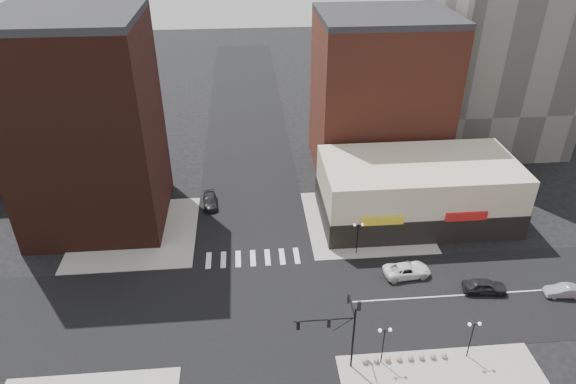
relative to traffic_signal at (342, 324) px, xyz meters
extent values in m
plane|color=black|center=(-7.24, 7.83, -4.96)|extent=(240.00, 240.00, 0.00)
cube|color=black|center=(-7.24, 7.83, -4.95)|extent=(200.00, 14.00, 0.02)
cube|color=black|center=(-7.24, 7.83, -4.95)|extent=(14.00, 200.00, 0.02)
cube|color=gray|center=(-21.74, 22.33, -4.90)|extent=(15.00, 15.00, 0.12)
cube|color=gray|center=(7.26, 22.33, -4.90)|extent=(15.00, 15.00, 0.12)
cube|color=#331710|center=(-26.24, 26.33, 7.54)|extent=(16.00, 15.00, 25.00)
cube|color=#331710|center=(-39.24, 41.83, 1.04)|extent=(20.00, 18.00, 12.00)
cube|color=brown|center=(11.76, 37.33, 6.04)|extent=(18.00, 15.00, 22.00)
cube|color=beige|center=(13.76, 22.83, -0.96)|extent=(24.00, 12.00, 8.00)
cube|color=black|center=(13.76, 22.83, -3.26)|extent=(24.20, 12.20, 3.40)
cylinder|color=black|center=(0.96, -0.37, -1.46)|extent=(0.18, 0.18, 7.00)
cylinder|color=black|center=(-1.64, -0.37, 1.04)|extent=(5.20, 0.11, 0.11)
cylinder|color=black|center=(-0.04, -0.37, 0.34)|extent=(1.72, 0.06, 1.46)
cylinder|color=black|center=(0.96, 1.13, 1.04)|extent=(0.11, 3.00, 0.11)
cube|color=black|center=(-3.84, -0.37, 0.64)|extent=(0.28, 0.18, 0.95)
sphere|color=red|center=(-3.84, -0.37, 0.94)|extent=(0.16, 0.16, 0.16)
cube|color=black|center=(-1.24, -0.37, 0.64)|extent=(0.28, 0.18, 0.95)
sphere|color=red|center=(-1.24, -0.37, 0.94)|extent=(0.16, 0.16, 0.16)
cube|color=black|center=(0.96, 2.43, 0.64)|extent=(0.18, 0.28, 0.95)
sphere|color=red|center=(0.96, 2.43, 0.94)|extent=(0.16, 0.16, 0.16)
cube|color=black|center=(1.21, -0.37, 2.34)|extent=(0.28, 0.18, 0.95)
sphere|color=red|center=(1.21, -0.37, 2.64)|extent=(0.16, 0.16, 0.16)
cylinder|color=black|center=(3.76, -0.17, -2.84)|extent=(0.11, 0.11, 4.00)
cylinder|color=black|center=(3.76, -0.17, -0.94)|extent=(0.90, 0.06, 0.06)
sphere|color=white|center=(3.31, -0.17, -0.84)|extent=(0.32, 0.32, 0.32)
sphere|color=white|center=(4.21, -0.17, -0.84)|extent=(0.32, 0.32, 0.32)
cylinder|color=black|center=(11.76, -0.17, -2.84)|extent=(0.11, 0.11, 4.00)
cylinder|color=black|center=(11.76, -0.17, -0.94)|extent=(0.90, 0.06, 0.06)
sphere|color=white|center=(11.31, -0.17, -0.84)|extent=(0.32, 0.32, 0.32)
sphere|color=white|center=(12.21, -0.17, -0.84)|extent=(0.32, 0.32, 0.32)
cylinder|color=black|center=(4.76, 15.83, -2.84)|extent=(0.11, 0.11, 4.00)
cylinder|color=black|center=(4.76, 15.83, -0.94)|extent=(0.90, 0.06, 0.06)
sphere|color=white|center=(4.31, 15.83, -0.84)|extent=(0.32, 0.32, 0.32)
sphere|color=white|center=(5.21, 15.83, -0.84)|extent=(0.32, 0.32, 0.32)
sphere|color=#A28270|center=(2.26, -0.17, -4.57)|extent=(0.54, 0.54, 0.54)
sphere|color=#A28270|center=(3.31, -0.17, -4.57)|extent=(0.54, 0.54, 0.54)
sphere|color=#A28270|center=(4.36, -0.17, -4.57)|extent=(0.54, 0.54, 0.54)
sphere|color=#A28270|center=(5.41, -0.17, -4.57)|extent=(0.54, 0.54, 0.54)
sphere|color=#A28270|center=(6.46, -0.17, -4.57)|extent=(0.54, 0.54, 0.54)
sphere|color=#A28270|center=(7.51, -0.17, -4.57)|extent=(0.54, 0.54, 0.54)
sphere|color=#A28270|center=(8.56, -0.17, -4.57)|extent=(0.54, 0.54, 0.54)
sphere|color=#A28270|center=(9.61, -0.17, -4.57)|extent=(0.54, 0.54, 0.54)
imported|color=white|center=(9.54, 11.52, -4.24)|extent=(5.39, 2.87, 1.44)
imported|color=black|center=(16.93, 8.16, -4.19)|extent=(4.71, 2.33, 1.54)
imported|color=#959499|center=(24.97, 6.87, -4.33)|extent=(3.97, 1.70, 1.27)
imported|color=black|center=(-12.73, 27.96, -4.30)|extent=(2.24, 4.69, 1.32)
camera|label=1|loc=(-7.41, -31.16, 32.19)|focal=32.00mm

